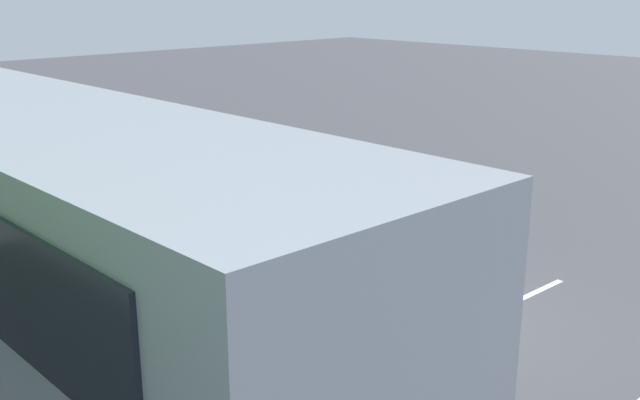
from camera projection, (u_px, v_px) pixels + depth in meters
ground_plane at (422, 323)px, 10.17m from camera, size 80.00×80.00×0.00m
tour_bus at (44, 255)px, 8.04m from camera, size 10.12×2.64×3.25m
spectator_far_left at (288, 269)px, 9.34m from camera, size 0.57×0.32×1.70m
spectator_left at (254, 237)px, 10.37m from camera, size 0.58×0.38×1.78m
spectator_centre at (196, 223)px, 11.21m from camera, size 0.57×0.32×1.69m
parked_motorcycle_silver at (366, 385)px, 7.67m from camera, size 2.05×0.63×0.99m
stunt_motorcycle at (336, 180)px, 15.19m from camera, size 1.91×1.04×1.23m
traffic_cone at (421, 215)px, 13.90m from camera, size 0.34×0.34×0.63m
bay_line_c at (487, 315)px, 10.42m from camera, size 0.24×3.81×0.01m
bay_line_d at (358, 268)px, 12.15m from camera, size 0.27×4.75×0.01m
bay_line_e at (261, 232)px, 13.88m from camera, size 0.27×4.82×0.01m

